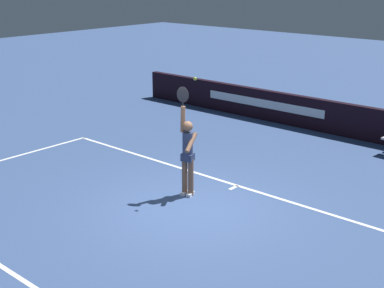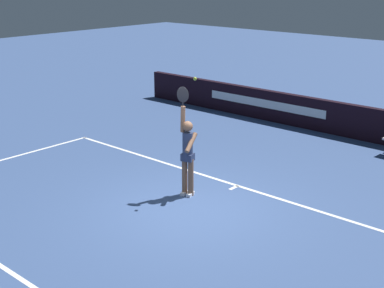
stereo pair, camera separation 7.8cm
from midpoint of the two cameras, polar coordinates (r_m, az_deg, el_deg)
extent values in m
plane|color=#374F7F|center=(11.50, 0.07, -6.66)|extent=(60.00, 60.00, 0.00)
cube|color=white|center=(12.66, 4.97, -4.36)|extent=(11.37, 0.09, 0.00)
cube|color=white|center=(9.30, -16.51, -13.77)|extent=(11.37, 0.09, 0.00)
cube|color=white|center=(12.54, 4.56, -4.55)|extent=(0.09, 0.30, 0.00)
cube|color=black|center=(16.84, 15.89, 2.42)|extent=(15.95, 0.21, 0.99)
cube|color=silver|center=(18.09, 7.69, 4.19)|extent=(4.46, 0.01, 0.27)
cylinder|color=brown|center=(11.94, 0.06, -3.51)|extent=(0.12, 0.12, 0.84)
cylinder|color=brown|center=(12.00, -0.58, -3.40)|extent=(0.12, 0.12, 0.84)
cube|color=white|center=(12.07, 0.02, -5.25)|extent=(0.16, 0.26, 0.07)
cube|color=white|center=(12.13, -0.62, -5.13)|extent=(0.16, 0.26, 0.07)
cylinder|color=navy|center=(11.73, -0.26, -0.18)|extent=(0.22, 0.22, 0.60)
cube|color=navy|center=(11.81, -0.26, -1.37)|extent=(0.30, 0.27, 0.16)
sphere|color=brown|center=(11.60, -0.27, 1.85)|extent=(0.22, 0.22, 0.22)
cylinder|color=brown|center=(11.61, -0.76, 2.61)|extent=(0.13, 0.12, 0.56)
cylinder|color=brown|center=(11.60, 0.10, 0.14)|extent=(0.22, 0.48, 0.37)
ellipsoid|color=black|center=(11.49, -0.77, 5.17)|extent=(0.29, 0.11, 0.35)
cylinder|color=black|center=(11.53, -0.77, 4.25)|extent=(0.03, 0.03, 0.18)
sphere|color=#CFE63A|center=(11.22, 0.52, 6.82)|extent=(0.07, 0.07, 0.07)
camera|label=1|loc=(0.04, -89.81, 0.06)|focal=51.17mm
camera|label=2|loc=(0.04, 90.19, -0.06)|focal=51.17mm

